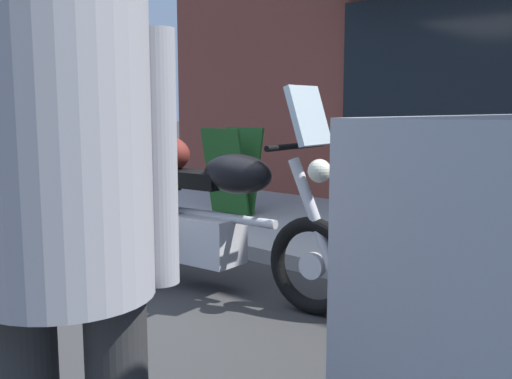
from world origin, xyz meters
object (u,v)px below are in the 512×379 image
parked_bicycle (120,203)px  second_bicycle_by_cafe (9,186)px  touring_motorcycle (196,204)px  sandwich_board_sign (232,171)px  pedestrian_walking (63,188)px

parked_bicycle → second_bicycle_by_cafe: 2.04m
touring_motorcycle → second_bicycle_by_cafe: bearing=174.9°
touring_motorcycle → second_bicycle_by_cafe: 3.59m
touring_motorcycle → parked_bicycle: 1.60m
sandwich_board_sign → touring_motorcycle: bearing=-51.3°
parked_bicycle → pedestrian_walking: size_ratio=1.02×
parked_bicycle → pedestrian_walking: bearing=-35.6°
parked_bicycle → second_bicycle_by_cafe: (-2.04, -0.10, -0.01)m
pedestrian_walking → second_bicycle_by_cafe: 5.91m
touring_motorcycle → sandwich_board_sign: 2.26m
touring_motorcycle → sandwich_board_sign: (-1.42, 1.77, -0.01)m
pedestrian_walking → second_bicycle_by_cafe: size_ratio=1.02×
touring_motorcycle → sandwich_board_sign: bearing=128.7°
touring_motorcycle → parked_bicycle: touring_motorcycle is taller
second_bicycle_by_cafe → parked_bicycle: bearing=2.9°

